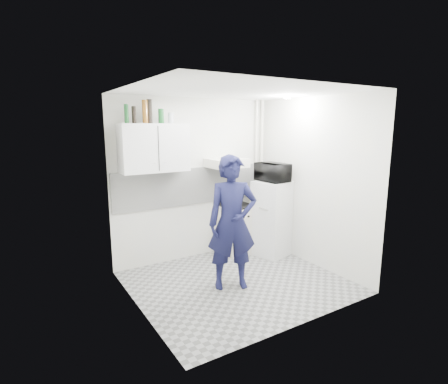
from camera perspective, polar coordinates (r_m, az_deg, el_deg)
floor at (r=5.08m, az=2.18°, el=-14.51°), size 2.80×2.80×0.00m
ceiling at (r=4.61m, az=2.42°, el=16.14°), size 2.80×2.80×0.00m
wall_back at (r=5.73m, az=-4.73°, el=2.04°), size 2.80×0.00×2.80m
wall_left at (r=4.07m, az=-14.27°, el=-1.89°), size 0.00×2.60×2.60m
wall_right at (r=5.57m, az=14.32°, el=1.48°), size 0.00×2.60×2.60m
person at (r=4.65m, az=1.35°, el=-5.03°), size 0.77×0.65×1.80m
stove at (r=6.05m, az=2.14°, el=-6.13°), size 0.51×0.51×0.81m
fridge at (r=5.94m, az=7.78°, el=-4.30°), size 0.64×0.64×1.26m
stove_top at (r=5.94m, az=2.17°, el=-2.24°), size 0.49×0.49×0.03m
saucepan at (r=5.89m, az=1.36°, el=-1.74°), size 0.16×0.16×0.09m
microwave at (r=5.79m, az=7.98°, el=3.20°), size 0.55×0.38×0.30m
bottle_a at (r=5.09m, az=-15.65°, el=12.20°), size 0.06×0.06×0.26m
bottle_b at (r=5.12m, az=-14.49°, el=12.11°), size 0.06×0.06×0.23m
bottle_c at (r=5.17m, az=-12.78°, el=12.67°), size 0.08×0.08×0.32m
bottle_d at (r=5.19m, az=-12.07°, el=12.75°), size 0.08×0.08×0.33m
canister_a at (r=5.25m, az=-10.23°, el=12.10°), size 0.08×0.08×0.21m
canister_b at (r=5.31m, az=-8.67°, el=11.85°), size 0.08×0.08×0.16m
upper_cabinet at (r=5.21m, az=-11.34°, el=7.07°), size 1.00×0.35×0.70m
range_hood at (r=5.70m, az=0.42°, el=4.77°), size 0.60×0.50×0.14m
backsplash at (r=5.74m, az=-4.64°, el=1.04°), size 2.74×0.03×0.60m
pipe_a at (r=6.36m, az=6.09°, el=2.89°), size 0.05×0.05×2.60m
pipe_b at (r=6.29m, az=5.23°, el=2.81°), size 0.04×0.04×2.60m
ceiling_spot_fixture at (r=5.38m, az=10.32°, el=14.90°), size 0.10×0.10×0.02m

